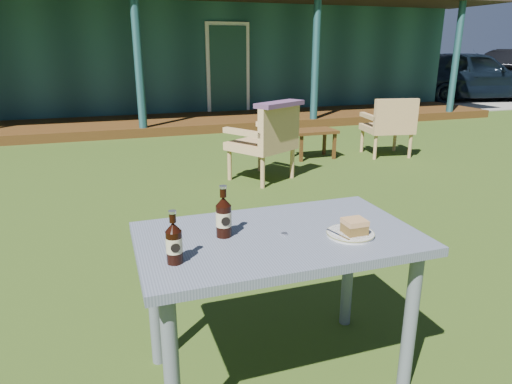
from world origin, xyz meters
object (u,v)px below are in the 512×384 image
object	(u,v)px
cola_bottle_near	(224,216)
armchair_left	(267,139)
cola_bottle_far	(174,242)
cake_slice	(354,226)
cafe_table	(278,255)
car_near	(468,75)
side_table	(314,134)
armchair_right	(390,124)
plate	(350,234)

from	to	relation	value
cola_bottle_near	armchair_left	bearing A→B (deg)	66.83
cola_bottle_far	cake_slice	bearing A→B (deg)	0.59
cafe_table	cake_slice	bearing A→B (deg)	-22.63
car_near	side_table	xyz separation A→B (m)	(-7.34, -5.15, -0.38)
cola_bottle_near	armchair_right	distance (m)	5.04
side_table	cola_bottle_near	bearing A→B (deg)	-120.51
cola_bottle_far	car_near	bearing A→B (deg)	43.16
plate	armchair_left	world-z (taller)	armchair_left
cola_bottle_far	side_table	bearing A→B (deg)	58.18
cafe_table	armchair_right	distance (m)	4.92
car_near	side_table	world-z (taller)	car_near
car_near	cafe_table	distance (m)	13.15
plate	side_table	distance (m)	4.52
plate	cola_bottle_near	world-z (taller)	cola_bottle_near
cake_slice	cola_bottle_far	size ratio (longest dim) A/B	0.45
car_near	plate	distance (m)	13.03
cafe_table	cola_bottle_far	xyz separation A→B (m)	(-0.47, -0.13, 0.18)
side_table	armchair_right	bearing A→B (deg)	-12.81
cola_bottle_far	armchair_left	xyz separation A→B (m)	(1.56, 3.28, -0.31)
cola_bottle_far	armchair_left	world-z (taller)	cola_bottle_far
plate	armchair_left	size ratio (longest dim) A/B	0.23
car_near	cola_bottle_far	xyz separation A→B (m)	(-9.91, -9.29, 0.08)
armchair_left	side_table	distance (m)	1.33
armchair_right	plate	bearing A→B (deg)	-126.55
cafe_table	cola_bottle_near	size ratio (longest dim) A/B	5.35
cafe_table	cola_bottle_far	size ratio (longest dim) A/B	5.82
plate	armchair_left	bearing A→B (deg)	76.02
cola_bottle_far	armchair_right	distance (m)	5.33
plate	cake_slice	distance (m)	0.04
cola_bottle_near	armchair_right	bearing A→B (deg)	47.62
cafe_table	side_table	xyz separation A→B (m)	(2.10, 4.00, -0.28)
cola_bottle_near	side_table	size ratio (longest dim) A/B	0.37
cola_bottle_near	armchair_left	world-z (taller)	cola_bottle_near
cafe_table	side_table	size ratio (longest dim) A/B	2.00
car_near	side_table	size ratio (longest dim) A/B	7.04
cola_bottle_far	side_table	world-z (taller)	cola_bottle_far
cake_slice	side_table	size ratio (longest dim) A/B	0.15
cafe_table	side_table	world-z (taller)	cafe_table
car_near	armchair_right	size ratio (longest dim) A/B	5.11
cake_slice	armchair_left	world-z (taller)	armchair_left
cafe_table	armchair_left	bearing A→B (deg)	70.78
armchair_right	cola_bottle_near	bearing A→B (deg)	-132.38
plate	cola_bottle_far	bearing A→B (deg)	-178.57
cola_bottle_far	armchair_right	size ratio (longest dim) A/B	0.25
cola_bottle_near	armchair_right	size ratio (longest dim) A/B	0.27
car_near	plate	bearing A→B (deg)	144.30
side_table	car_near	bearing A→B (deg)	35.07
armchair_right	cola_bottle_far	bearing A→B (deg)	-132.94
armchair_left	armchair_right	xyz separation A→B (m)	(2.06, 0.61, -0.03)
car_near	plate	xyz separation A→B (m)	(-9.15, -9.27, 0.01)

